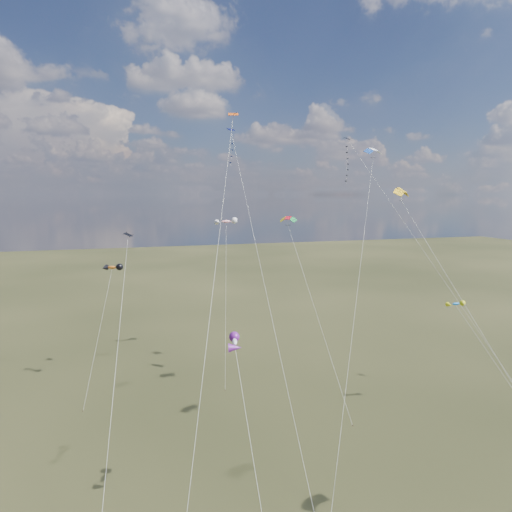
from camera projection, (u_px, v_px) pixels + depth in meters
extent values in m
cube|color=black|center=(348.00, 139.00, 60.58)|extent=(1.45, 1.44, 0.43)
cylinder|color=silver|center=(436.00, 268.00, 56.16)|extent=(15.20, 18.62, 32.72)
cube|color=#0B0E43|center=(231.00, 130.00, 57.36)|extent=(1.06, 1.01, 0.36)
cylinder|color=silver|center=(264.00, 281.00, 45.58)|extent=(0.74, 29.38, 33.48)
cube|color=black|center=(128.00, 235.00, 44.88)|extent=(0.99, 1.02, 0.36)
cylinder|color=silver|center=(115.00, 373.00, 37.70)|extent=(3.32, 17.19, 21.43)
cube|color=#EC5309|center=(233.00, 114.00, 39.34)|extent=(1.06, 1.02, 0.35)
cylinder|color=silver|center=(209.00, 324.00, 32.70)|extent=(7.95, 16.16, 32.23)
cylinder|color=silver|center=(491.00, 342.00, 38.68)|extent=(7.10, 17.24, 25.78)
cylinder|color=silver|center=(356.00, 300.00, 44.04)|extent=(13.39, 17.59, 30.50)
cylinder|color=silver|center=(318.00, 313.00, 54.80)|extent=(2.71, 13.52, 22.35)
cube|color=#332316|center=(353.00, 425.00, 50.28)|extent=(0.10, 0.10, 0.12)
ellipsoid|color=#CF671B|center=(112.00, 267.00, 60.01)|extent=(2.65, 2.13, 1.07)
cylinder|color=silver|center=(98.00, 335.00, 56.82)|extent=(3.89, 7.80, 15.83)
cube|color=#332316|center=(83.00, 411.00, 53.63)|extent=(0.10, 0.10, 0.12)
ellipsoid|color=white|center=(235.00, 342.00, 35.40)|extent=(1.37, 2.62, 0.85)
cylinder|color=silver|center=(255.00, 467.00, 30.87)|extent=(0.24, 11.50, 14.00)
ellipsoid|color=red|center=(226.00, 221.00, 71.54)|extent=(3.21, 1.61, 1.17)
cylinder|color=silver|center=(226.00, 298.00, 65.45)|extent=(3.83, 14.70, 21.17)
cube|color=#332316|center=(225.00, 390.00, 59.35)|extent=(0.10, 0.10, 0.12)
ellipsoid|color=blue|center=(456.00, 304.00, 53.04)|extent=(1.94, 0.85, 0.71)
cylinder|color=silver|center=(499.00, 368.00, 50.11)|extent=(4.51, 9.36, 12.74)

